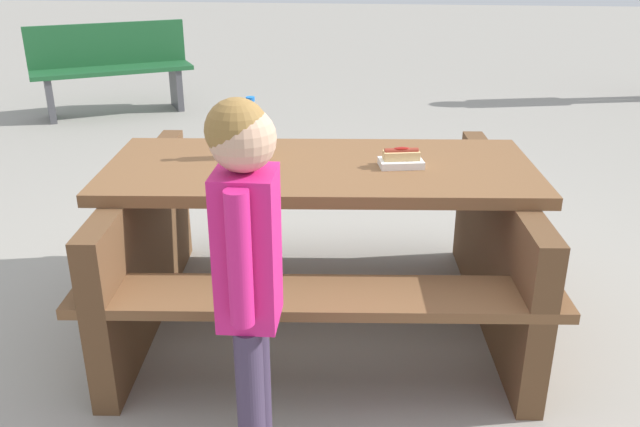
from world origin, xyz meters
The scene contains 6 objects.
ground_plane centered at (0.00, 0.00, 0.00)m, with size 30.00×30.00×0.00m, color gray.
picnic_table centered at (0.00, 0.00, 0.44)m, with size 1.92×1.55×0.75m.
soda_bottle centered at (-0.30, 0.07, 0.87)m, with size 0.07×0.07×0.26m.
hotdog_tray centered at (0.34, 0.01, 0.78)m, with size 0.20×0.14×0.08m.
child_in_coat centered at (-0.12, -0.94, 0.80)m, with size 0.20×0.31×1.25m.
park_bench_mid centered at (-2.42, 3.65, 0.45)m, with size 1.50×1.08×0.85m.
Camera 1 is at (0.28, -2.67, 1.65)m, focal length 37.70 mm.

